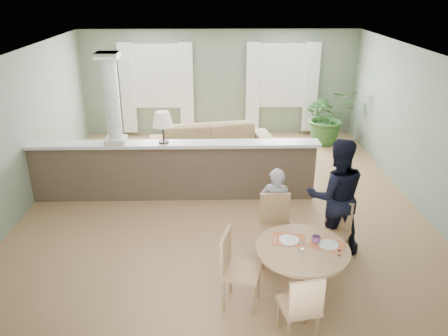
{
  "coord_description": "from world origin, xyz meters",
  "views": [
    {
      "loc": [
        -0.13,
        -7.19,
        3.77
      ],
      "look_at": [
        0.0,
        -1.0,
        1.12
      ],
      "focal_mm": 35.0,
      "sensor_mm": 36.0,
      "label": 1
    }
  ],
  "objects_px": {
    "chair_near": "(301,305)",
    "chair_side": "(235,266)",
    "chair_far_boy": "(275,225)",
    "child_person": "(275,209)",
    "sofa": "(212,145)",
    "houseplant": "(328,116)",
    "chair_far_man": "(335,229)",
    "dining_table": "(302,257)",
    "man_person": "(336,196)"
  },
  "relations": [
    {
      "from": "chair_near",
      "to": "chair_side",
      "type": "relative_size",
      "value": 0.91
    },
    {
      "from": "chair_far_boy",
      "to": "chair_side",
      "type": "height_order",
      "value": "chair_side"
    },
    {
      "from": "chair_far_boy",
      "to": "child_person",
      "type": "distance_m",
      "value": 0.32
    },
    {
      "from": "sofa",
      "to": "chair_near",
      "type": "relative_size",
      "value": 3.0
    },
    {
      "from": "houseplant",
      "to": "chair_far_man",
      "type": "relative_size",
      "value": 1.55
    },
    {
      "from": "houseplant",
      "to": "chair_near",
      "type": "bearing_deg",
      "value": -105.83
    },
    {
      "from": "dining_table",
      "to": "chair_far_man",
      "type": "height_order",
      "value": "chair_far_man"
    },
    {
      "from": "houseplant",
      "to": "chair_near",
      "type": "distance_m",
      "value": 6.87
    },
    {
      "from": "sofa",
      "to": "child_person",
      "type": "bearing_deg",
      "value": -84.52
    },
    {
      "from": "houseplant",
      "to": "chair_far_man",
      "type": "distance_m",
      "value": 5.13
    },
    {
      "from": "child_person",
      "to": "houseplant",
      "type": "bearing_deg",
      "value": -101.32
    },
    {
      "from": "chair_far_boy",
      "to": "chair_near",
      "type": "relative_size",
      "value": 1.09
    },
    {
      "from": "chair_far_boy",
      "to": "man_person",
      "type": "distance_m",
      "value": 0.99
    },
    {
      "from": "dining_table",
      "to": "man_person",
      "type": "xyz_separation_m",
      "value": [
        0.66,
        1.05,
        0.32
      ]
    },
    {
      "from": "chair_far_man",
      "to": "chair_side",
      "type": "bearing_deg",
      "value": -113.21
    },
    {
      "from": "sofa",
      "to": "chair_far_man",
      "type": "height_order",
      "value": "chair_far_man"
    },
    {
      "from": "chair_side",
      "to": "man_person",
      "type": "relative_size",
      "value": 0.56
    },
    {
      "from": "sofa",
      "to": "chair_far_boy",
      "type": "distance_m",
      "value": 3.87
    },
    {
      "from": "chair_far_boy",
      "to": "man_person",
      "type": "bearing_deg",
      "value": 15.6
    },
    {
      "from": "sofa",
      "to": "man_person",
      "type": "height_order",
      "value": "man_person"
    },
    {
      "from": "dining_table",
      "to": "houseplant",
      "type": "bearing_deg",
      "value": 73.52
    },
    {
      "from": "chair_far_man",
      "to": "man_person",
      "type": "xyz_separation_m",
      "value": [
        0.04,
        0.27,
        0.39
      ]
    },
    {
      "from": "chair_near",
      "to": "child_person",
      "type": "distance_m",
      "value": 1.94
    },
    {
      "from": "dining_table",
      "to": "child_person",
      "type": "distance_m",
      "value": 1.14
    },
    {
      "from": "sofa",
      "to": "chair_far_man",
      "type": "xyz_separation_m",
      "value": [
        1.78,
        -3.79,
        0.1
      ]
    },
    {
      "from": "child_person",
      "to": "man_person",
      "type": "xyz_separation_m",
      "value": [
        0.87,
        -0.07,
        0.23
      ]
    },
    {
      "from": "chair_side",
      "to": "man_person",
      "type": "xyz_separation_m",
      "value": [
        1.52,
        1.2,
        0.34
      ]
    },
    {
      "from": "sofa",
      "to": "man_person",
      "type": "relative_size",
      "value": 1.54
    },
    {
      "from": "child_person",
      "to": "sofa",
      "type": "bearing_deg",
      "value": -63.58
    },
    {
      "from": "man_person",
      "to": "chair_far_man",
      "type": "bearing_deg",
      "value": 83.25
    },
    {
      "from": "houseplant",
      "to": "man_person",
      "type": "distance_m",
      "value": 4.86
    },
    {
      "from": "sofa",
      "to": "dining_table",
      "type": "distance_m",
      "value": 4.72
    },
    {
      "from": "man_person",
      "to": "chair_far_boy",
      "type": "bearing_deg",
      "value": 15.66
    },
    {
      "from": "chair_near",
      "to": "chair_side",
      "type": "bearing_deg",
      "value": -54.39
    },
    {
      "from": "chair_near",
      "to": "sofa",
      "type": "bearing_deg",
      "value": -90.16
    },
    {
      "from": "sofa",
      "to": "dining_table",
      "type": "relative_size",
      "value": 2.32
    },
    {
      "from": "sofa",
      "to": "chair_far_man",
      "type": "bearing_deg",
      "value": -74.79
    },
    {
      "from": "man_person",
      "to": "houseplant",
      "type": "bearing_deg",
      "value": -101.34
    },
    {
      "from": "houseplant",
      "to": "chair_far_man",
      "type": "bearing_deg",
      "value": -102.29
    },
    {
      "from": "chair_far_boy",
      "to": "chair_near",
      "type": "bearing_deg",
      "value": -86.05
    },
    {
      "from": "chair_far_man",
      "to": "man_person",
      "type": "bearing_deg",
      "value": 116.67
    },
    {
      "from": "houseplant",
      "to": "chair_far_man",
      "type": "height_order",
      "value": "houseplant"
    },
    {
      "from": "chair_far_man",
      "to": "sofa",
      "type": "bearing_deg",
      "value": 149.76
    },
    {
      "from": "sofa",
      "to": "chair_far_boy",
      "type": "relative_size",
      "value": 2.74
    },
    {
      "from": "chair_far_boy",
      "to": "houseplant",
      "type": "bearing_deg",
      "value": 69.7
    },
    {
      "from": "chair_near",
      "to": "man_person",
      "type": "height_order",
      "value": "man_person"
    },
    {
      "from": "sofa",
      "to": "chair_far_boy",
      "type": "xyz_separation_m",
      "value": [
        0.92,
        -3.76,
        0.15
      ]
    },
    {
      "from": "chair_far_man",
      "to": "chair_near",
      "type": "height_order",
      "value": "chair_near"
    },
    {
      "from": "chair_side",
      "to": "sofa",
      "type": "bearing_deg",
      "value": 18.86
    },
    {
      "from": "child_person",
      "to": "man_person",
      "type": "relative_size",
      "value": 0.74
    }
  ]
}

